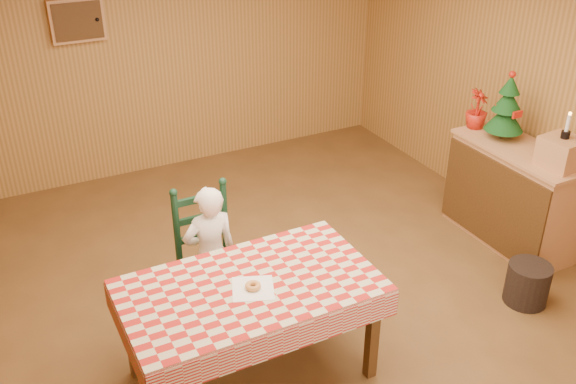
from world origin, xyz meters
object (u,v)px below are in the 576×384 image
Objects in this scene: ladder_chair at (208,257)px; christmas_tree at (507,108)px; seated_child at (211,254)px; crate at (561,152)px; dining_table at (250,295)px; storage_bin at (527,284)px; shelf_unit at (513,195)px.

christmas_tree reaches higher than ladder_chair.
christmas_tree reaches higher than seated_child.
christmas_tree is at bearing 90.00° from crate.
seated_child is at bearing 90.00° from dining_table.
crate is (2.82, -0.61, 0.49)m from seated_child.
christmas_tree reaches higher than storage_bin.
shelf_unit is at bearing 175.74° from seated_child.
ladder_chair is (-0.00, 0.79, -0.18)m from dining_table.
crate is 1.10m from storage_bin.
seated_child is at bearing 167.81° from crate.
seated_child is 3.30× the size of storage_bin.
dining_table is 2.67× the size of christmas_tree.
seated_child reaches higher than storage_bin.
shelf_unit is at bearing -91.98° from christmas_tree.
shelf_unit reaches higher than dining_table.
crate is at bearing 34.77° from storage_bin.
seated_child is 0.91× the size of shelf_unit.
dining_table is 1.53× the size of ladder_chair.
ladder_chair is 0.08m from seated_child.
christmas_tree is at bearing -0.35° from ladder_chair.
dining_table reaches higher than storage_bin.
dining_table is at bearing -164.75° from christmas_tree.
seated_child is 2.90m from christmas_tree.
ladder_chair is 2.83m from shelf_unit.
storage_bin is (-0.54, -1.02, -1.04)m from christmas_tree.
crate is (2.82, -0.67, 0.55)m from ladder_chair.
storage_bin is (2.29, -1.04, -0.33)m from ladder_chair.
ladder_chair reaches higher than shelf_unit.
christmas_tree is at bearing 88.02° from shelf_unit.
shelf_unit is at bearing 10.47° from dining_table.
crate is at bearing -13.29° from ladder_chair.
shelf_unit is at bearing 55.68° from storage_bin.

